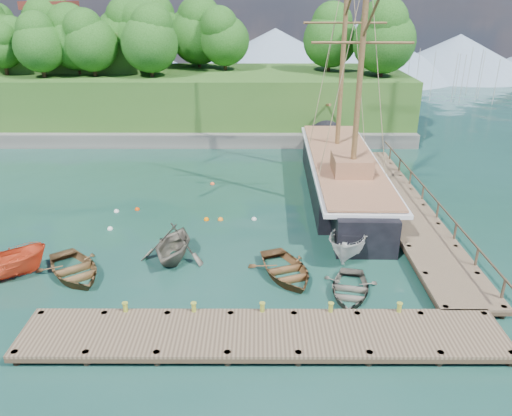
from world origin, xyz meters
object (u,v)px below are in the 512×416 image
Objects in this scene: rowboat_2 at (286,276)px; cabin_boat_white at (350,253)px; rowboat_0 at (75,275)px; rowboat_1 at (174,259)px; motorboat_orange at (3,279)px; schooner at (343,177)px; rowboat_3 at (349,294)px.

cabin_boat_white is (3.75, 2.48, 0.00)m from rowboat_2.
rowboat_0 reaches higher than rowboat_2.
rowboat_1 is 8.69m from motorboat_orange.
rowboat_0 is at bearing -141.26° from schooner.
schooner reaches higher than rowboat_0.
rowboat_1 reaches higher than rowboat_3.
rowboat_1 is 6.32m from rowboat_2.
rowboat_3 is at bearing -117.52° from motorboat_orange.
cabin_boat_white reaches higher than motorboat_orange.
schooner is (4.78, 12.09, 1.09)m from rowboat_2.
rowboat_2 is 13.04m from schooner.
motorboat_orange is at bearing -171.92° from rowboat_3.
rowboat_3 is (13.93, -1.73, 0.00)m from rowboat_0.
rowboat_2 is at bearing -110.36° from schooner.
cabin_boat_white is (9.81, 0.70, 0.00)m from rowboat_1.
schooner reaches higher than rowboat_2.
cabin_boat_white reaches higher than rowboat_0.
rowboat_3 is (3.00, -1.71, 0.00)m from rowboat_2.
schooner reaches higher than cabin_boat_white.
cabin_boat_white is (0.75, 4.19, 0.00)m from rowboat_3.
rowboat_1 is (4.86, 1.76, 0.00)m from rowboat_0.
motorboat_orange reaches higher than rowboat_3.
rowboat_1 is 9.71m from rowboat_3.
schooner is at bearing 106.15° from cabin_boat_white.
rowboat_2 is (6.07, -1.78, 0.00)m from rowboat_1.
rowboat_2 is at bearing -36.63° from rowboat_0.
rowboat_1 is at bearing -135.24° from schooner.
rowboat_2 reaches higher than rowboat_3.
rowboat_2 is 0.16× the size of schooner.
cabin_boat_white is (18.23, 2.84, 0.00)m from motorboat_orange.
schooner reaches higher than motorboat_orange.
rowboat_0 is 14.04m from rowboat_3.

